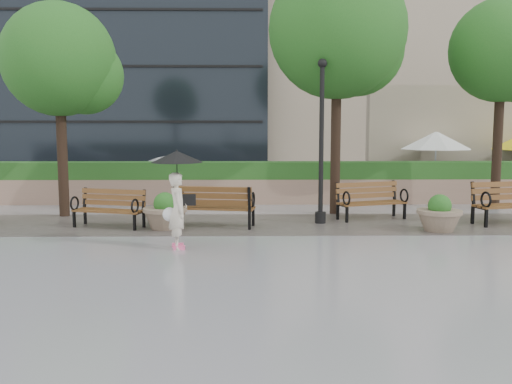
{
  "coord_description": "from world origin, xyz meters",
  "views": [
    {
      "loc": [
        -0.05,
        -11.48,
        2.54
      ],
      "look_at": [
        0.15,
        0.75,
        1.1
      ],
      "focal_mm": 40.0,
      "sensor_mm": 36.0,
      "label": 1
    }
  ],
  "objects_px": {
    "bench_4": "(512,212)",
    "lamppost": "(321,152)",
    "planter_left": "(165,215)",
    "pedestrian": "(177,190)",
    "bench_1": "(109,216)",
    "planter_right": "(439,217)",
    "bench_3": "(371,209)",
    "car_right": "(187,175)",
    "bench_2": "(215,215)"
  },
  "relations": [
    {
      "from": "lamppost",
      "to": "bench_1",
      "type": "bearing_deg",
      "value": -174.44
    },
    {
      "from": "planter_left",
      "to": "car_right",
      "type": "bearing_deg",
      "value": 91.94
    },
    {
      "from": "bench_1",
      "to": "lamppost",
      "type": "bearing_deg",
      "value": 22.26
    },
    {
      "from": "bench_2",
      "to": "planter_right",
      "type": "distance_m",
      "value": 5.46
    },
    {
      "from": "planter_left",
      "to": "pedestrian",
      "type": "relative_size",
      "value": 0.54
    },
    {
      "from": "bench_4",
      "to": "lamppost",
      "type": "height_order",
      "value": "lamppost"
    },
    {
      "from": "planter_right",
      "to": "bench_3",
      "type": "bearing_deg",
      "value": 126.08
    },
    {
      "from": "bench_3",
      "to": "car_right",
      "type": "relative_size",
      "value": 0.47
    },
    {
      "from": "bench_4",
      "to": "planter_left",
      "type": "height_order",
      "value": "bench_4"
    },
    {
      "from": "bench_4",
      "to": "car_right",
      "type": "bearing_deg",
      "value": 130.41
    },
    {
      "from": "bench_1",
      "to": "bench_2",
      "type": "distance_m",
      "value": 2.63
    },
    {
      "from": "planter_right",
      "to": "planter_left",
      "type": "bearing_deg",
      "value": 176.57
    },
    {
      "from": "bench_1",
      "to": "planter_right",
      "type": "bearing_deg",
      "value": 12.25
    },
    {
      "from": "bench_2",
      "to": "pedestrian",
      "type": "height_order",
      "value": "pedestrian"
    },
    {
      "from": "planter_left",
      "to": "lamppost",
      "type": "distance_m",
      "value": 4.26
    },
    {
      "from": "pedestrian",
      "to": "bench_1",
      "type": "bearing_deg",
      "value": 26.43
    },
    {
      "from": "bench_1",
      "to": "bench_2",
      "type": "xyz_separation_m",
      "value": [
        2.63,
        0.03,
        0.03
      ]
    },
    {
      "from": "bench_4",
      "to": "lamppost",
      "type": "relative_size",
      "value": 0.51
    },
    {
      "from": "planter_right",
      "to": "car_right",
      "type": "bearing_deg",
      "value": 131.27
    },
    {
      "from": "bench_1",
      "to": "planter_right",
      "type": "distance_m",
      "value": 8.07
    },
    {
      "from": "car_right",
      "to": "pedestrian",
      "type": "xyz_separation_m",
      "value": [
        0.82,
        -9.62,
        0.54
      ]
    },
    {
      "from": "bench_1",
      "to": "bench_2",
      "type": "relative_size",
      "value": 0.91
    },
    {
      "from": "bench_2",
      "to": "bench_3",
      "type": "relative_size",
      "value": 1.04
    },
    {
      "from": "planter_right",
      "to": "lamppost",
      "type": "xyz_separation_m",
      "value": [
        -2.71,
        1.15,
        1.51
      ]
    },
    {
      "from": "bench_3",
      "to": "lamppost",
      "type": "relative_size",
      "value": 0.47
    },
    {
      "from": "bench_2",
      "to": "bench_4",
      "type": "relative_size",
      "value": 0.96
    },
    {
      "from": "bench_1",
      "to": "bench_2",
      "type": "height_order",
      "value": "bench_2"
    },
    {
      "from": "lamppost",
      "to": "car_right",
      "type": "relative_size",
      "value": 1.01
    },
    {
      "from": "bench_2",
      "to": "car_right",
      "type": "distance_m",
      "value": 7.33
    },
    {
      "from": "planter_right",
      "to": "lamppost",
      "type": "relative_size",
      "value": 0.25
    },
    {
      "from": "bench_4",
      "to": "pedestrian",
      "type": "bearing_deg",
      "value": -174.11
    },
    {
      "from": "bench_4",
      "to": "bench_3",
      "type": "bearing_deg",
      "value": 154.42
    },
    {
      "from": "bench_3",
      "to": "bench_4",
      "type": "relative_size",
      "value": 0.92
    },
    {
      "from": "bench_1",
      "to": "planter_left",
      "type": "bearing_deg",
      "value": 7.58
    },
    {
      "from": "planter_right",
      "to": "pedestrian",
      "type": "height_order",
      "value": "pedestrian"
    },
    {
      "from": "planter_right",
      "to": "bench_4",
      "type": "bearing_deg",
      "value": 22.64
    },
    {
      "from": "pedestrian",
      "to": "bench_2",
      "type": "bearing_deg",
      "value": -27.69
    },
    {
      "from": "bench_4",
      "to": "planter_left",
      "type": "bearing_deg",
      "value": 171.12
    },
    {
      "from": "bench_1",
      "to": "lamppost",
      "type": "xyz_separation_m",
      "value": [
        5.34,
        0.52,
        1.58
      ]
    },
    {
      "from": "planter_left",
      "to": "car_right",
      "type": "xyz_separation_m",
      "value": [
        -0.25,
        7.44,
        0.33
      ]
    },
    {
      "from": "bench_3",
      "to": "bench_4",
      "type": "xyz_separation_m",
      "value": [
        3.46,
        -0.82,
        0.03
      ]
    },
    {
      "from": "bench_3",
      "to": "planter_left",
      "type": "relative_size",
      "value": 1.82
    },
    {
      "from": "bench_2",
      "to": "pedestrian",
      "type": "distance_m",
      "value": 2.68
    },
    {
      "from": "bench_1",
      "to": "planter_right",
      "type": "relative_size",
      "value": 1.74
    },
    {
      "from": "bench_1",
      "to": "planter_left",
      "type": "height_order",
      "value": "bench_1"
    },
    {
      "from": "bench_2",
      "to": "lamppost",
      "type": "distance_m",
      "value": 3.16
    },
    {
      "from": "bench_3",
      "to": "pedestrian",
      "type": "bearing_deg",
      "value": -162.15
    },
    {
      "from": "bench_1",
      "to": "bench_4",
      "type": "xyz_separation_m",
      "value": [
        10.24,
        0.29,
        0.04
      ]
    },
    {
      "from": "bench_3",
      "to": "pedestrian",
      "type": "height_order",
      "value": "pedestrian"
    },
    {
      "from": "car_right",
      "to": "bench_4",
      "type": "bearing_deg",
      "value": -138.22
    }
  ]
}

